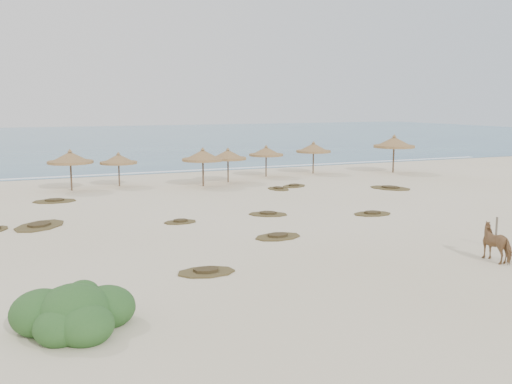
# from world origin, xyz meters

# --- Properties ---
(ground) EXTENTS (160.00, 160.00, 0.00)m
(ground) POSITION_xyz_m (0.00, 0.00, 0.00)
(ground) COLOR beige
(ground) RESTS_ON ground
(ocean) EXTENTS (200.00, 100.00, 0.01)m
(ocean) POSITION_xyz_m (0.00, 75.00, 0.00)
(ocean) COLOR #28557A
(ocean) RESTS_ON ground
(foam_line) EXTENTS (70.00, 0.60, 0.01)m
(foam_line) POSITION_xyz_m (0.00, 26.00, 0.00)
(foam_line) COLOR white
(foam_line) RESTS_ON ground
(palapa_1) EXTENTS (3.27, 3.27, 2.79)m
(palapa_1) POSITION_xyz_m (-6.91, 18.34, 2.16)
(palapa_1) COLOR brown
(palapa_1) RESTS_ON ground
(palapa_2) EXTENTS (3.02, 3.02, 2.42)m
(palapa_2) POSITION_xyz_m (-3.62, 19.12, 1.88)
(palapa_2) COLOR brown
(palapa_2) RESTS_ON ground
(palapa_3) EXTENTS (3.42, 3.42, 2.74)m
(palapa_3) POSITION_xyz_m (1.79, 16.77, 2.13)
(palapa_3) COLOR brown
(palapa_3) RESTS_ON ground
(palapa_4) EXTENTS (3.55, 3.55, 2.57)m
(palapa_4) POSITION_xyz_m (4.10, 17.97, 1.99)
(palapa_4) COLOR brown
(palapa_4) RESTS_ON ground
(palapa_5) EXTENTS (3.26, 3.26, 2.53)m
(palapa_5) POSITION_xyz_m (8.01, 19.82, 1.96)
(palapa_5) COLOR brown
(palapa_5) RESTS_ON ground
(palapa_6) EXTENTS (3.11, 3.11, 2.68)m
(palapa_6) POSITION_xyz_m (12.43, 20.13, 2.08)
(palapa_6) COLOR brown
(palapa_6) RESTS_ON ground
(palapa_7) EXTENTS (3.89, 3.89, 3.21)m
(palapa_7) POSITION_xyz_m (18.88, 18.00, 2.49)
(palapa_7) COLOR brown
(palapa_7) RESTS_ON ground
(horse) EXTENTS (0.76, 1.63, 1.37)m
(horse) POSITION_xyz_m (5.85, -5.78, 0.68)
(horse) COLOR #946843
(horse) RESTS_ON ground
(fence_post_far) EXTENTS (0.10, 0.10, 1.24)m
(fence_post_far) POSITION_xyz_m (7.41, -4.20, 0.62)
(fence_post_far) COLOR #6E6352
(fence_post_far) RESTS_ON ground
(bush) EXTENTS (3.18, 2.80, 1.43)m
(bush) POSITION_xyz_m (-9.23, -6.41, 0.47)
(bush) COLOR #345A26
(bush) RESTS_ON ground
(scrub_1) EXTENTS (3.28, 3.46, 0.16)m
(scrub_1) POSITION_xyz_m (-9.45, 7.25, 0.05)
(scrub_1) COLOR brown
(scrub_1) RESTS_ON ground
(scrub_2) EXTENTS (1.63, 1.07, 0.16)m
(scrub_2) POSITION_xyz_m (-3.08, 5.47, 0.05)
(scrub_2) COLOR brown
(scrub_2) RESTS_ON ground
(scrub_3) EXTENTS (2.42, 2.15, 0.16)m
(scrub_3) POSITION_xyz_m (1.68, 5.57, 0.05)
(scrub_3) COLOR brown
(scrub_3) RESTS_ON ground
(scrub_4) EXTENTS (2.18, 1.55, 0.16)m
(scrub_4) POSITION_xyz_m (6.76, 3.50, 0.05)
(scrub_4) COLOR brown
(scrub_4) RESTS_ON ground
(scrub_5) EXTENTS (3.02, 3.40, 0.16)m
(scrub_5) POSITION_xyz_m (13.18, 10.63, 0.05)
(scrub_5) COLOR brown
(scrub_5) RESTS_ON ground
(scrub_6) EXTENTS (2.70, 1.96, 0.16)m
(scrub_6) POSITION_xyz_m (-8.29, 14.22, 0.05)
(scrub_6) COLOR brown
(scrub_6) RESTS_ON ground
(scrub_7) EXTENTS (2.41, 2.12, 0.16)m
(scrub_7) POSITION_xyz_m (7.58, 14.12, 0.05)
(scrub_7) COLOR brown
(scrub_7) RESTS_ON ground
(scrub_9) EXTENTS (2.28, 1.62, 0.16)m
(scrub_9) POSITION_xyz_m (-0.03, 0.79, 0.05)
(scrub_9) COLOR brown
(scrub_9) RESTS_ON ground
(scrub_10) EXTENTS (1.38, 2.00, 0.16)m
(scrub_10) POSITION_xyz_m (6.01, 13.36, 0.05)
(scrub_10) COLOR brown
(scrub_10) RESTS_ON ground
(scrub_11) EXTENTS (2.16, 1.53, 0.16)m
(scrub_11) POSITION_xyz_m (-4.55, -2.96, 0.05)
(scrub_11) COLOR brown
(scrub_11) RESTS_ON ground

